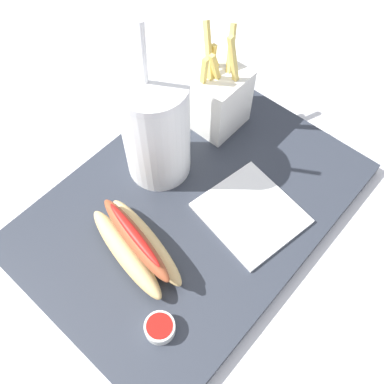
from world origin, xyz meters
TOP-DOWN VIEW (x-y plane):
  - ground_plane at (0.00, 0.00)m, footprint 2.40×2.40m
  - food_tray at (0.00, 0.00)m, footprint 0.48×0.34m
  - soda_cup at (-0.02, -0.08)m, footprint 0.09×0.09m
  - fries_basket at (-0.14, -0.08)m, footprint 0.08×0.08m
  - hot_dog_1 at (0.11, -0.00)m, footprint 0.09×0.16m
  - ketchup_cup_1 at (0.16, 0.09)m, footprint 0.04×0.04m
  - napkin_stack at (-0.04, 0.07)m, footprint 0.14×0.15m

SIDE VIEW (x-z plane):
  - ground_plane at x=0.00m, z-range -0.02..0.00m
  - food_tray at x=0.00m, z-range 0.00..0.02m
  - napkin_stack at x=-0.04m, z-range 0.02..0.03m
  - ketchup_cup_1 at x=0.16m, z-range 0.02..0.04m
  - hot_dog_1 at x=0.11m, z-range 0.01..0.08m
  - fries_basket at x=-0.14m, z-range -0.02..0.16m
  - soda_cup at x=-0.02m, z-range -0.03..0.24m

